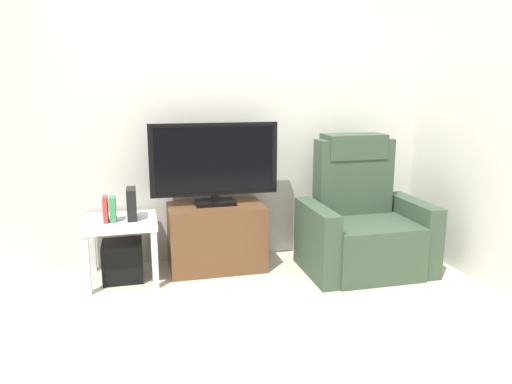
% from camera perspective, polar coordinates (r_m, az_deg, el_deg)
% --- Properties ---
extents(ground_plane, '(6.40, 6.40, 0.00)m').
position_cam_1_polar(ground_plane, '(3.29, -1.42, -14.06)').
color(ground_plane, beige).
extents(wall_back, '(6.40, 0.06, 2.60)m').
position_cam_1_polar(wall_back, '(4.06, -4.99, 10.03)').
color(wall_back, silver).
rests_on(wall_back, ground).
extents(wall_side, '(0.06, 4.48, 2.60)m').
position_cam_1_polar(wall_side, '(3.82, 27.57, 8.55)').
color(wall_side, silver).
rests_on(wall_side, ground).
extents(tv_stand, '(0.76, 0.45, 0.53)m').
position_cam_1_polar(tv_stand, '(3.95, -4.74, -5.28)').
color(tv_stand, brown).
rests_on(tv_stand, ground).
extents(television, '(1.02, 0.20, 0.65)m').
position_cam_1_polar(television, '(3.83, -4.94, 3.57)').
color(television, black).
rests_on(television, tv_stand).
extents(recliner_armchair, '(0.98, 0.78, 1.08)m').
position_cam_1_polar(recliner_armchair, '(4.02, 12.43, -3.68)').
color(recliner_armchair, '#384C38').
rests_on(recliner_armchair, ground).
extents(side_table, '(0.54, 0.54, 0.47)m').
position_cam_1_polar(side_table, '(3.81, -15.71, -4.30)').
color(side_table, white).
rests_on(side_table, ground).
extents(subwoofer_box, '(0.30, 0.30, 0.30)m').
position_cam_1_polar(subwoofer_box, '(3.89, -15.50, -7.83)').
color(subwoofer_box, black).
rests_on(subwoofer_box, ground).
extents(book_leftmost, '(0.03, 0.13, 0.19)m').
position_cam_1_polar(book_leftmost, '(3.76, -17.40, -1.95)').
color(book_leftmost, red).
rests_on(book_leftmost, side_table).
extents(book_middle, '(0.04, 0.11, 0.19)m').
position_cam_1_polar(book_middle, '(3.75, -16.60, -1.93)').
color(book_middle, '#388C4C').
rests_on(book_middle, side_table).
extents(game_console, '(0.07, 0.20, 0.24)m').
position_cam_1_polar(game_console, '(3.77, -14.52, -1.36)').
color(game_console, black).
rests_on(game_console, side_table).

